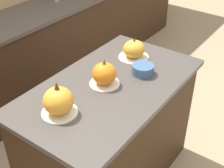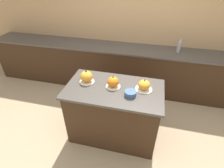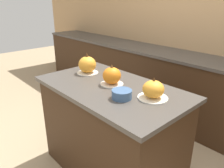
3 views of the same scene
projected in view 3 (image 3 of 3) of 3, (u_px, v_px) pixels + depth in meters
The scene contains 7 objects.
wall_back at pixel (208, 28), 2.79m from camera, with size 8.00×0.06×2.50m.
kitchen_island at pixel (111, 131), 2.03m from camera, with size 1.34×0.76×0.91m.
back_counter at pixel (186, 91), 2.87m from camera, with size 6.00×0.60×0.94m.
pumpkin_cake_left at pixel (87, 65), 2.16m from camera, with size 0.21×0.21×0.21m.
pumpkin_cake_center at pixel (112, 76), 1.87m from camera, with size 0.20×0.20×0.18m.
pumpkin_cake_right at pixel (153, 90), 1.61m from camera, with size 0.23×0.23×0.17m.
mixing_bowl at pixel (122, 94), 1.62m from camera, with size 0.15×0.15×0.07m.
Camera 3 is at (1.29, -1.15, 1.61)m, focal length 35.00 mm.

